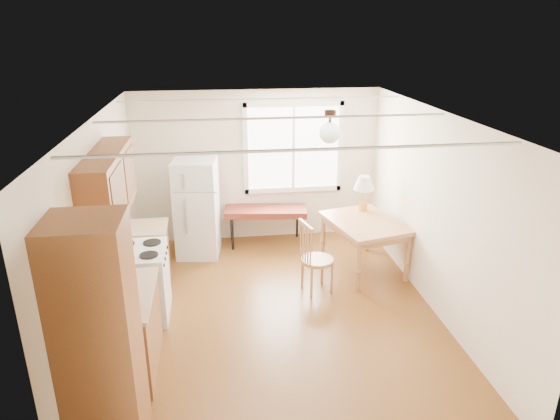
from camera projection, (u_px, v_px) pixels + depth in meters
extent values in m
cube|color=#4F2B10|center=(277.00, 313.00, 6.35)|extent=(4.60, 5.60, 0.12)
cube|color=white|center=(276.00, 117.00, 5.47)|extent=(4.60, 5.60, 0.12)
cube|color=beige|center=(257.00, 166.00, 8.23)|extent=(4.60, 0.10, 2.50)
cube|color=beige|center=(321.00, 350.00, 3.59)|extent=(4.60, 0.10, 2.50)
cube|color=beige|center=(102.00, 231.00, 5.66)|extent=(0.10, 5.60, 2.50)
cube|color=beige|center=(437.00, 214.00, 6.16)|extent=(0.10, 5.60, 2.50)
cube|color=brown|center=(99.00, 340.00, 4.05)|extent=(0.60, 0.60, 2.10)
cube|color=brown|center=(126.00, 334.00, 5.19)|extent=(0.60, 1.10, 0.86)
cube|color=tan|center=(122.00, 296.00, 5.04)|extent=(0.62, 1.14, 0.04)
cube|color=silver|center=(141.00, 283.00, 6.16)|extent=(0.65, 0.76, 0.90)
cube|color=brown|center=(146.00, 258.00, 6.86)|extent=(0.60, 0.60, 0.86)
cube|color=brown|center=(108.00, 184.00, 5.33)|extent=(0.33, 1.60, 0.70)
cube|color=white|center=(293.00, 148.00, 8.19)|extent=(1.50, 0.02, 1.35)
cylinder|color=black|center=(330.00, 113.00, 5.95)|extent=(0.14, 0.14, 0.06)
cylinder|color=black|center=(330.00, 121.00, 5.98)|extent=(0.03, 0.03, 0.16)
sphere|color=white|center=(330.00, 133.00, 6.03)|extent=(0.26, 0.26, 0.26)
cube|color=silver|center=(197.00, 208.00, 7.74)|extent=(0.72, 0.72, 1.55)
cube|color=gray|center=(195.00, 192.00, 7.31)|extent=(0.64, 0.02, 0.02)
cube|color=gray|center=(185.00, 207.00, 7.35)|extent=(0.03, 0.03, 0.93)
cube|color=#5B1F15|center=(266.00, 211.00, 8.20)|extent=(1.39, 0.66, 0.10)
cylinder|color=black|center=(233.00, 235.00, 8.06)|extent=(0.04, 0.04, 0.51)
cylinder|color=black|center=(301.00, 231.00, 8.21)|extent=(0.04, 0.04, 0.51)
cylinder|color=black|center=(232.00, 226.00, 8.41)|extent=(0.04, 0.04, 0.51)
cylinder|color=black|center=(297.00, 223.00, 8.55)|extent=(0.04, 0.04, 0.51)
cube|color=#A1693E|center=(365.00, 223.00, 7.25)|extent=(1.20, 1.42, 0.06)
cube|color=#A1693E|center=(364.00, 228.00, 7.27)|extent=(1.07, 1.30, 0.10)
cylinder|color=#A1693E|center=(358.00, 267.00, 6.77)|extent=(0.07, 0.07, 0.72)
cylinder|color=#A1693E|center=(408.00, 258.00, 7.03)|extent=(0.07, 0.07, 0.72)
cylinder|color=#A1693E|center=(323.00, 237.00, 7.73)|extent=(0.07, 0.07, 0.72)
cylinder|color=#A1693E|center=(367.00, 230.00, 8.00)|extent=(0.07, 0.07, 0.72)
cylinder|color=#A1693E|center=(317.00, 260.00, 6.75)|extent=(0.44, 0.44, 0.05)
cylinder|color=#A1693E|center=(312.00, 282.00, 6.64)|extent=(0.04, 0.04, 0.45)
cylinder|color=#A1693E|center=(332.00, 278.00, 6.75)|extent=(0.04, 0.04, 0.45)
cylinder|color=#A1693E|center=(302.00, 272.00, 6.91)|extent=(0.04, 0.04, 0.45)
cylinder|color=#A1693E|center=(322.00, 269.00, 7.01)|extent=(0.04, 0.04, 0.45)
cylinder|color=#C98F40|center=(363.00, 206.00, 7.64)|extent=(0.15, 0.15, 0.12)
cylinder|color=#C98F40|center=(363.00, 196.00, 7.58)|extent=(0.02, 0.02, 0.21)
cone|color=silver|center=(364.00, 183.00, 7.50)|extent=(0.31, 0.31, 0.21)
cube|color=black|center=(113.00, 308.00, 4.71)|extent=(0.22, 0.25, 0.08)
cube|color=black|center=(109.00, 296.00, 4.57)|extent=(0.18, 0.10, 0.27)
cylinder|color=black|center=(112.00, 296.00, 4.72)|extent=(0.14, 0.14, 0.12)
cylinder|color=red|center=(116.00, 272.00, 5.27)|extent=(0.14, 0.14, 0.19)
sphere|color=red|center=(114.00, 261.00, 5.22)|extent=(0.07, 0.07, 0.07)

